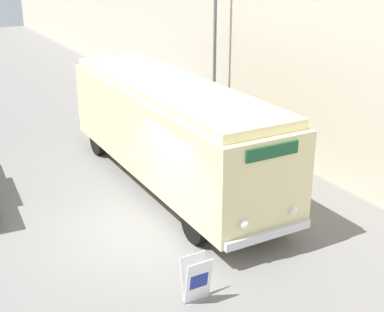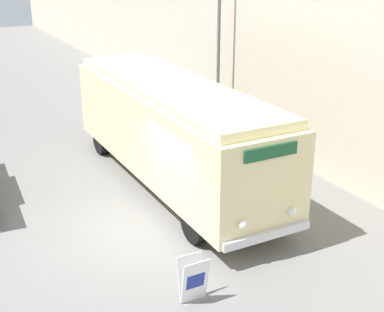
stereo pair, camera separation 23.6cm
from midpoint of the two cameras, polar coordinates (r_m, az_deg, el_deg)
The scene contains 5 objects.
ground_plane at distance 13.42m, azimuth -5.85°, elevation -8.14°, with size 80.00×80.00×0.00m, color slate.
building_wall_right at distance 23.64m, azimuth -0.65°, elevation 16.18°, with size 0.30×60.00×8.94m.
vintage_bus at distance 15.44m, azimuth -1.74°, elevation 3.08°, with size 2.43×9.66×3.07m.
sign_board at distance 10.80m, azimuth 0.78°, elevation -13.11°, with size 0.57×0.36×0.97m.
streetlamp at distance 19.57m, azimuth 3.28°, elevation 15.24°, with size 0.36×0.36×7.07m.
Camera 2 is at (-4.17, -10.95, 6.56)m, focal length 50.00 mm.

